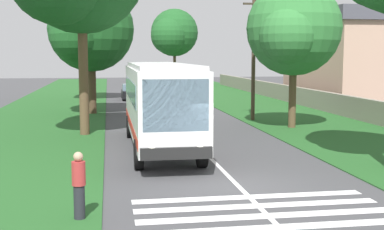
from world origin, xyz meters
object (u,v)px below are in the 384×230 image
(trailing_car_0, at_px, (178,97))
(roadside_tree_left_2, at_px, (89,31))
(roadside_tree_right_1, at_px, (292,31))
(utility_pole, at_px, (254,55))
(roadside_tree_left_0, at_px, (83,17))
(roadside_building, at_px, (359,57))
(roadside_tree_right_0, at_px, (173,34))
(trailing_car_2, at_px, (165,88))
(coach_bus, at_px, (160,100))
(pedestrian, at_px, (79,185))
(trailing_car_1, at_px, (131,92))

(trailing_car_0, xyz_separation_m, roadside_tree_left_2, (-4.96, 6.86, 5.09))
(roadside_tree_right_1, bearing_deg, utility_pole, 17.35)
(roadside_tree_left_0, xyz_separation_m, roadside_tree_right_1, (-19.84, -12.20, -2.02))
(roadside_tree_left_0, bearing_deg, roadside_building, -101.55)
(trailing_car_0, relative_size, roadside_tree_right_0, 0.40)
(roadside_tree_right_1, height_order, utility_pole, roadside_tree_right_1)
(trailing_car_2, xyz_separation_m, roadside_tree_left_2, (-16.75, 7.07, 5.09))
(roadside_tree_left_2, bearing_deg, roadside_building, -75.43)
(coach_bus, height_order, trailing_car_0, coach_bus)
(coach_bus, xyz_separation_m, roadside_tree_left_2, (14.40, 3.43, 3.61))
(roadside_building, bearing_deg, trailing_car_0, 93.64)
(roadside_tree_right_1, relative_size, roadside_building, 0.59)
(trailing_car_0, height_order, roadside_tree_left_0, roadside_tree_left_0)
(trailing_car_2, distance_m, pedestrian, 41.13)
(trailing_car_0, bearing_deg, roadside_tree_left_0, 52.59)
(trailing_car_2, distance_m, roadside_building, 19.53)
(utility_pole, bearing_deg, roadside_tree_left_2, 62.29)
(trailing_car_1, xyz_separation_m, roadside_tree_left_2, (-11.58, 3.36, 5.09))
(roadside_tree_right_1, distance_m, roadside_building, 19.06)
(roadside_tree_left_2, distance_m, roadside_tree_right_1, 14.45)
(roadside_tree_left_2, bearing_deg, roadside_tree_right_0, -15.23)
(coach_bus, bearing_deg, roadside_tree_right_1, -55.47)
(roadside_tree_left_0, xyz_separation_m, utility_pole, (-16.23, -11.07, -3.39))
(trailing_car_1, relative_size, roadside_tree_right_1, 0.53)
(trailing_car_1, relative_size, roadside_tree_left_2, 0.49)
(roadside_tree_left_0, distance_m, utility_pole, 19.93)
(roadside_tree_right_0, relative_size, pedestrian, 6.39)
(utility_pole, bearing_deg, roadside_building, -48.54)
(coach_bus, height_order, roadside_tree_right_0, roadside_tree_right_0)
(roadside_tree_right_0, xyz_separation_m, pedestrian, (-63.30, 10.25, -6.25))
(coach_bus, height_order, roadside_tree_left_2, roadside_tree_left_2)
(trailing_car_1, distance_m, roadside_building, 20.72)
(trailing_car_1, bearing_deg, roadside_tree_left_0, 99.49)
(roadside_tree_right_0, bearing_deg, roadside_building, -159.81)
(trailing_car_2, bearing_deg, trailing_car_1, 144.30)
(roadside_building, bearing_deg, utility_pole, 131.46)
(roadside_tree_right_0, distance_m, utility_pole, 44.91)
(coach_bus, bearing_deg, utility_pole, -36.81)
(roadside_tree_left_0, height_order, roadside_tree_right_1, roadside_tree_left_0)
(trailing_car_1, height_order, roadside_tree_left_0, roadside_tree_left_0)
(roadside_tree_left_0, distance_m, roadside_building, 24.65)
(pedestrian, bearing_deg, trailing_car_0, -12.49)
(roadside_tree_left_0, bearing_deg, trailing_car_1, -80.51)
(roadside_tree_right_0, distance_m, roadside_building, 35.79)
(trailing_car_2, bearing_deg, roadside_tree_right_0, -9.17)
(trailing_car_0, relative_size, roadside_tree_left_2, 0.49)
(trailing_car_1, relative_size, pedestrian, 2.54)
(trailing_car_1, relative_size, roadside_building, 0.31)
(roadside_tree_left_2, relative_size, roadside_tree_right_0, 0.82)
(roadside_building, bearing_deg, coach_bus, 136.12)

